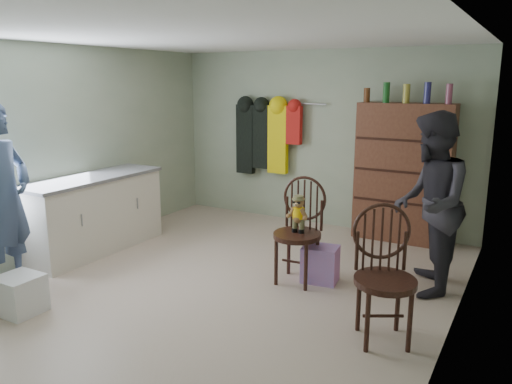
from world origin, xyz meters
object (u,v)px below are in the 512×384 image
Objects in this scene: counter at (94,213)px; dresser at (403,173)px; chair_far at (384,269)px; chair_front at (299,224)px.

counter is 0.90× the size of dresser.
chair_far is at bearing -79.08° from dresser.
chair_front is 0.99× the size of chair_far.
counter is 1.68× the size of chair_front.
chair_front is (2.62, 0.38, 0.15)m from counter.
chair_front is 2.02m from dresser.
dresser reaches higher than counter.
chair_front is at bearing 115.70° from chair_far.
dresser is at bearing 35.69° from counter.
chair_far is 2.75m from dresser.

